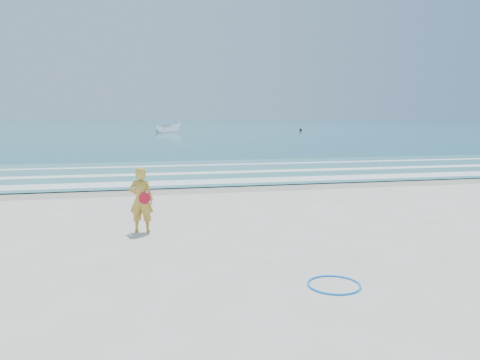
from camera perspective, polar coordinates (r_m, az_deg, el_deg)
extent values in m
plane|color=silver|center=(9.15, 2.79, -9.77)|extent=(400.00, 400.00, 0.00)
cube|color=#B2A893|center=(17.78, -4.73, -1.01)|extent=(400.00, 2.40, 0.00)
cube|color=#19727F|center=(113.47, -11.15, 6.54)|extent=(400.00, 190.00, 0.04)
cube|color=#59B7AD|center=(22.70, -6.39, 1.06)|extent=(400.00, 10.00, 0.01)
cube|color=white|center=(19.05, -5.25, -0.25)|extent=(400.00, 1.40, 0.01)
cube|color=white|center=(21.91, -6.18, 0.83)|extent=(400.00, 0.90, 0.01)
cube|color=white|center=(25.17, -6.98, 1.76)|extent=(400.00, 0.60, 0.01)
torus|color=#0E87FC|center=(8.03, 11.39, -12.41)|extent=(0.97, 0.97, 0.03)
imported|color=white|center=(68.66, -8.75, 6.35)|extent=(4.32, 2.38, 1.58)
sphere|color=black|center=(75.36, 7.40, 6.09)|extent=(0.42, 0.42, 0.42)
imported|color=gold|center=(11.32, -11.95, -2.39)|extent=(0.65, 0.52, 1.57)
cylinder|color=red|center=(11.13, -11.54, -2.20)|extent=(0.27, 0.08, 0.27)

